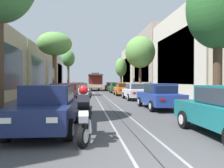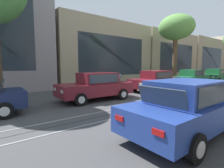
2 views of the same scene
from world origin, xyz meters
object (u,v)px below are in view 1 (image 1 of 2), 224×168
(street_tree_kerb_left_second, at_px, (55,45))
(street_tree_kerb_left_mid, at_px, (68,59))
(parked_car_green_fourth_left, at_px, (75,90))
(cable_car_trolley, at_px, (95,82))
(parked_car_white_mid_right, at_px, (135,91))
(parked_car_brown_sixth_right, at_px, (111,86))
(parked_car_green_fifth_left, at_px, (77,88))
(street_tree_kerb_right_second, at_px, (140,52))
(parked_car_orange_fourth_right, at_px, (123,89))
(parked_car_maroon_mid_left, at_px, (71,92))
(motorcycle_with_rider, at_px, (84,111))
(parked_car_blue_second_right, at_px, (159,96))
(parked_car_maroon_second_left, at_px, (65,96))
(parked_car_red_sixth_left, at_px, (79,87))
(pedestrian_on_left_pavement, at_px, (151,88))
(parked_car_green_fifth_right, at_px, (116,87))
(parked_car_navy_near_left, at_px, (49,107))
(street_tree_kerb_right_near, at_px, (218,10))
(street_tree_kerb_right_mid, at_px, (121,68))

(street_tree_kerb_left_second, relative_size, street_tree_kerb_left_mid, 0.95)
(parked_car_green_fourth_left, distance_m, cable_car_trolley, 16.76)
(parked_car_white_mid_right, relative_size, parked_car_brown_sixth_right, 0.99)
(parked_car_green_fifth_left, relative_size, cable_car_trolley, 0.48)
(street_tree_kerb_left_mid, height_order, street_tree_kerb_right_second, street_tree_kerb_left_mid)
(parked_car_orange_fourth_right, distance_m, parked_car_brown_sixth_right, 13.18)
(parked_car_green_fourth_left, relative_size, parked_car_white_mid_right, 1.01)
(parked_car_maroon_mid_left, distance_m, street_tree_kerb_left_second, 8.43)
(motorcycle_with_rider, bearing_deg, parked_car_blue_second_right, 56.24)
(parked_car_maroon_second_left, distance_m, parked_car_green_fifth_left, 16.76)
(parked_car_green_fourth_left, xyz_separation_m, parked_car_white_mid_right, (5.85, -4.81, 0.00))
(parked_car_red_sixth_left, distance_m, street_tree_kerb_left_second, 12.08)
(motorcycle_with_rider, xyz_separation_m, pedestrian_on_left_pavement, (7.60, 18.61, 0.06))
(parked_car_green_fifth_right, xyz_separation_m, street_tree_kerb_left_mid, (-7.97, 9.37, 5.20))
(street_tree_kerb_right_second, bearing_deg, parked_car_navy_near_left, -113.55)
(parked_car_navy_near_left, relative_size, parked_car_blue_second_right, 1.01)
(street_tree_kerb_left_mid, xyz_separation_m, motorcycle_with_rider, (3.48, -35.56, -5.12))
(parked_car_blue_second_right, relative_size, street_tree_kerb_right_near, 0.58)
(street_tree_kerb_left_mid, bearing_deg, street_tree_kerb_left_second, -90.50)
(parked_car_green_fifth_right, height_order, street_tree_kerb_right_second, street_tree_kerb_right_second)
(motorcycle_with_rider, bearing_deg, parked_car_maroon_mid_left, 95.86)
(parked_car_maroon_second_left, xyz_separation_m, parked_car_brown_sixth_right, (5.73, 25.65, 0.00))
(parked_car_maroon_mid_left, height_order, parked_car_green_fifth_left, same)
(pedestrian_on_left_pavement, bearing_deg, parked_car_orange_fourth_right, 157.31)
(parked_car_white_mid_right, xyz_separation_m, motorcycle_with_rider, (-4.59, -13.58, 0.07))
(parked_car_maroon_second_left, height_order, motorcycle_with_rider, motorcycle_with_rider)
(parked_car_green_fifth_right, height_order, parked_car_brown_sixth_right, same)
(parked_car_brown_sixth_right, relative_size, motorcycle_with_rider, 2.31)
(parked_car_blue_second_right, xyz_separation_m, pedestrian_on_left_pavement, (3.02, 11.76, 0.13))
(parked_car_white_mid_right, relative_size, motorcycle_with_rider, 2.30)
(parked_car_red_sixth_left, height_order, parked_car_white_mid_right, same)
(parked_car_white_mid_right, distance_m, parked_car_orange_fourth_right, 6.35)
(parked_car_blue_second_right, distance_m, cable_car_trolley, 28.21)
(parked_car_green_fifth_left, height_order, parked_car_green_fifth_right, same)
(street_tree_kerb_left_second, relative_size, street_tree_kerb_right_near, 0.98)
(street_tree_kerb_left_second, distance_m, street_tree_kerb_left_mid, 16.31)
(parked_car_navy_near_left, relative_size, parked_car_green_fourth_left, 1.00)
(parked_car_brown_sixth_right, distance_m, street_tree_kerb_right_mid, 5.46)
(parked_car_blue_second_right, bearing_deg, street_tree_kerb_left_mid, 105.69)
(parked_car_maroon_second_left, height_order, parked_car_brown_sixth_right, same)
(street_tree_kerb_right_near, distance_m, pedestrian_on_left_pavement, 15.03)
(parked_car_white_mid_right, xyz_separation_m, parked_car_orange_fourth_right, (-0.15, 6.35, 0.00))
(parked_car_green_fifth_left, xyz_separation_m, parked_car_red_sixth_left, (0.15, 5.69, 0.00))
(parked_car_red_sixth_left, bearing_deg, motorcycle_with_rider, -87.68)
(parked_car_green_fourth_left, xyz_separation_m, street_tree_kerb_left_second, (-2.37, 0.86, 5.15))
(parked_car_green_fourth_left, height_order, parked_car_white_mid_right, same)
(parked_car_orange_fourth_right, relative_size, parked_car_green_fifth_right, 1.00)
(street_tree_kerb_right_second, bearing_deg, pedestrian_on_left_pavement, -27.62)
(street_tree_kerb_right_mid, distance_m, pedestrian_on_left_pavement, 18.10)
(street_tree_kerb_left_second, xyz_separation_m, street_tree_kerb_right_mid, (10.50, 17.09, -1.47))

